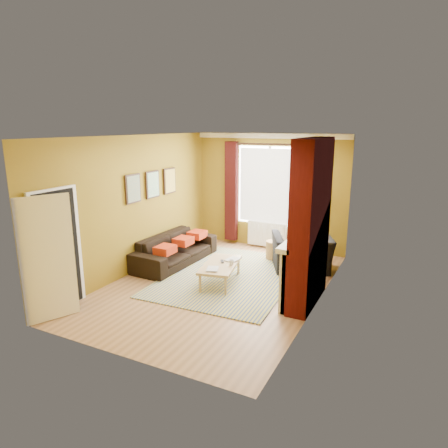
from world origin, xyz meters
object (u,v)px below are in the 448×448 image
at_px(armchair, 302,253).
at_px(floor_lamp, 320,207).
at_px(wicker_stool, 273,250).
at_px(sofa, 175,249).
at_px(coffee_table, 220,266).

distance_m(armchair, floor_lamp, 1.22).
bearing_deg(wicker_stool, sofa, -146.79).
height_order(sofa, wicker_stool, sofa).
bearing_deg(floor_lamp, sofa, -148.38).
relative_size(armchair, coffee_table, 0.90).
height_order(sofa, floor_lamp, floor_lamp).
bearing_deg(wicker_stool, armchair, -27.71).
distance_m(coffee_table, wicker_stool, 1.87).
bearing_deg(sofa, armchair, -70.44).
distance_m(sofa, armchair, 2.75).
relative_size(sofa, coffee_table, 1.69).
xyz_separation_m(coffee_table, floor_lamp, (1.33, 2.29, 0.87)).
bearing_deg(sofa, wicker_stool, -54.51).
relative_size(sofa, armchair, 1.88).
height_order(coffee_table, floor_lamp, floor_lamp).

